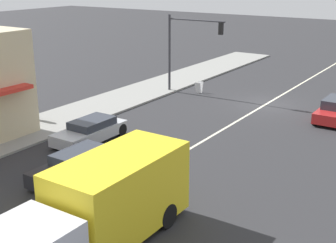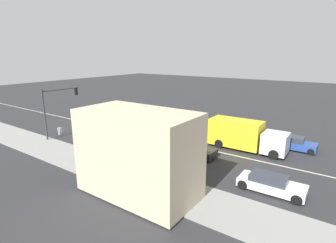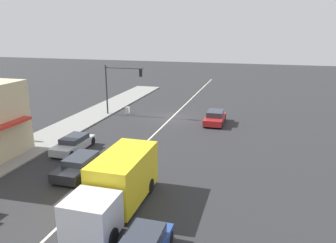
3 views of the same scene
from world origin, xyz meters
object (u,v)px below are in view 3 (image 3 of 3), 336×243
delivery_truck (118,184)px  sedan_dark (80,165)px  pedestrian (22,131)px  sedan_silver (74,144)px  warning_aframe_sign (127,110)px  hatchback_red (215,118)px  traffic_signal_main (118,82)px

delivery_truck → sedan_dark: delivery_truck is taller
pedestrian → sedan_silver: bearing=172.5°
pedestrian → sedan_silver: (-5.49, 0.72, -0.41)m
pedestrian → sedan_dark: size_ratio=0.38×
warning_aframe_sign → pedestrian: bearing=66.3°
sedan_silver → delivery_truck: bearing=134.9°
delivery_truck → hatchback_red: (-2.80, -18.22, -0.81)m
pedestrian → sedan_silver: pedestrian is taller
hatchback_red → traffic_signal_main: bearing=-2.6°
warning_aframe_sign → sedan_silver: sedan_silver is taller
sedan_dark → hatchback_red: bearing=-116.0°
delivery_truck → sedan_silver: size_ratio=1.75×
warning_aframe_sign → delivery_truck: delivery_truck is taller
pedestrian → hatchback_red: 18.60m
traffic_signal_main → delivery_truck: 20.63m
delivery_truck → sedan_silver: 10.23m
warning_aframe_sign → delivery_truck: 20.96m
sedan_silver → sedan_dark: sedan_dark is taller
sedan_dark → pedestrian: bearing=-28.4°
traffic_signal_main → sedan_dark: size_ratio=1.26×
traffic_signal_main → warning_aframe_sign: traffic_signal_main is taller
hatchback_red → sedan_dark: (7.20, 14.77, -0.04)m
pedestrian → hatchback_red: (-15.49, -10.28, -0.35)m
pedestrian → warning_aframe_sign: pedestrian is taller
traffic_signal_main → pedestrian: bearing=68.0°
pedestrian → warning_aframe_sign: (-5.08, -11.56, -0.58)m
warning_aframe_sign → sedan_silver: 12.29m
sedan_dark → delivery_truck: bearing=141.9°
delivery_truck → hatchback_red: delivery_truck is taller
pedestrian → hatchback_red: size_ratio=0.41×
traffic_signal_main → pedestrian: size_ratio=3.33×
traffic_signal_main → sedan_silver: 12.03m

